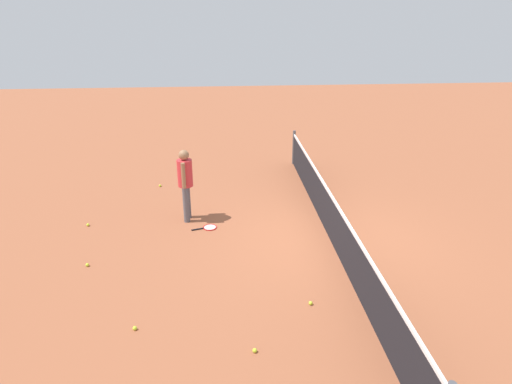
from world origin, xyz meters
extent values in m
plane|color=#9E5638|center=(0.00, 0.00, 0.00)|extent=(40.00, 40.00, 0.00)
cylinder|color=#4C4C51|center=(-5.00, 0.00, 0.54)|extent=(0.09, 0.09, 1.07)
cube|color=black|center=(0.00, 0.00, 0.46)|extent=(10.00, 0.02, 0.91)
cube|color=white|center=(0.00, 0.00, 0.94)|extent=(10.00, 0.04, 0.06)
cylinder|color=#595960|center=(-1.34, -3.10, 0.42)|extent=(0.15, 0.15, 0.85)
cylinder|color=#595960|center=(-1.12, -3.12, 0.42)|extent=(0.15, 0.15, 0.85)
cylinder|color=red|center=(-1.23, -3.11, 1.16)|extent=(0.37, 0.37, 0.62)
cylinder|color=#9E704C|center=(-1.45, -3.09, 1.18)|extent=(0.10, 0.10, 0.58)
cylinder|color=#9E704C|center=(-1.02, -3.13, 1.18)|extent=(0.10, 0.10, 0.58)
sphere|color=#9E704C|center=(-1.23, -3.11, 1.58)|extent=(0.25, 0.25, 0.23)
torus|color=red|center=(-0.76, -2.59, 0.01)|extent=(0.39, 0.39, 0.02)
cylinder|color=silver|center=(-0.76, -2.59, 0.01)|extent=(0.33, 0.33, 0.00)
cylinder|color=black|center=(-0.68, -2.86, 0.02)|extent=(0.11, 0.28, 0.03)
sphere|color=#C6E033|center=(-1.07, -5.36, 0.03)|extent=(0.07, 0.07, 0.07)
sphere|color=#C6E033|center=(0.67, -4.92, 0.03)|extent=(0.07, 0.07, 0.07)
sphere|color=#C6E033|center=(2.60, -3.70, 0.03)|extent=(0.07, 0.07, 0.07)
sphere|color=#C6E033|center=(-3.35, -4.00, 0.03)|extent=(0.07, 0.07, 0.07)
sphere|color=#C6E033|center=(3.23, -1.89, 0.03)|extent=(0.07, 0.07, 0.07)
sphere|color=#C6E033|center=(2.20, -0.87, 0.03)|extent=(0.07, 0.07, 0.07)
camera|label=1|loc=(8.25, -2.29, 4.63)|focal=31.20mm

